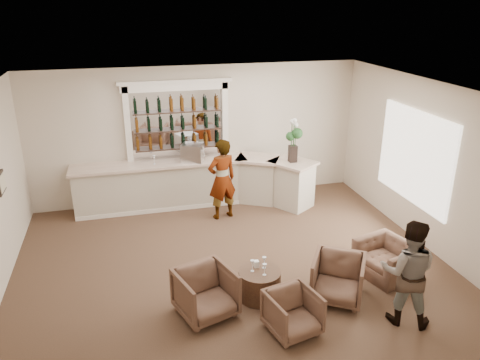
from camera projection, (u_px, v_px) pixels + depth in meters
name	position (u px, v px, depth m)	size (l,w,h in m)	color
ground	(233.00, 267.00, 8.81)	(8.00, 8.00, 0.00)	brown
room_shell	(231.00, 137.00, 8.64)	(8.04, 7.02, 3.32)	beige
bar_counter	(196.00, 183.00, 11.27)	(5.72, 1.80, 1.14)	beige
back_bar_alcove	(177.00, 121.00, 11.03)	(2.64, 0.25, 3.00)	white
cocktail_table	(260.00, 284.00, 7.85)	(0.71, 0.71, 0.50)	#4D3721
sommelier	(222.00, 179.00, 10.51)	(0.68, 0.45, 1.87)	gray
guest	(408.00, 273.00, 7.06)	(0.84, 0.65, 1.72)	gray
armchair_left	(206.00, 293.00, 7.37)	(0.84, 0.86, 0.79)	brown
armchair_center	(293.00, 313.00, 7.00)	(0.72, 0.74, 0.67)	brown
armchair_right	(338.00, 278.00, 7.77)	(0.82, 0.85, 0.77)	brown
armchair_far	(387.00, 259.00, 8.46)	(0.98, 0.86, 0.64)	brown
espresso_machine	(192.00, 153.00, 10.98)	(0.48, 0.40, 0.42)	silver
flower_vase	(293.00, 138.00, 10.81)	(0.28, 0.28, 1.05)	black
wine_glass_bar_left	(154.00, 160.00, 10.82)	(0.07, 0.07, 0.21)	white
wine_glass_bar_right	(182.00, 158.00, 10.94)	(0.07, 0.07, 0.21)	white
wine_glass_tbl_a	(252.00, 266.00, 7.72)	(0.07, 0.07, 0.21)	white
wine_glass_tbl_b	(264.00, 263.00, 7.82)	(0.07, 0.07, 0.21)	white
wine_glass_tbl_c	(265.00, 270.00, 7.61)	(0.07, 0.07, 0.21)	white
napkin_holder	(256.00, 264.00, 7.86)	(0.08, 0.08, 0.12)	white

